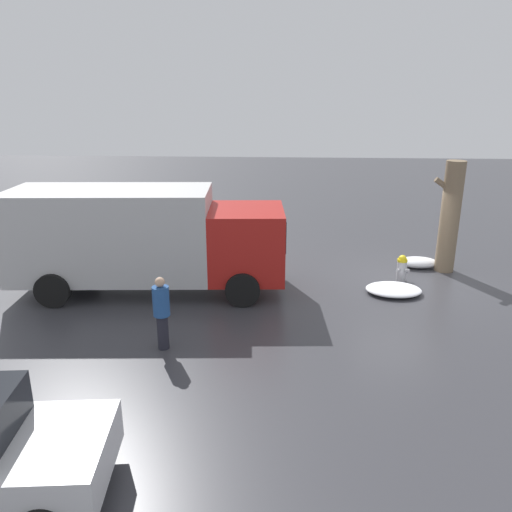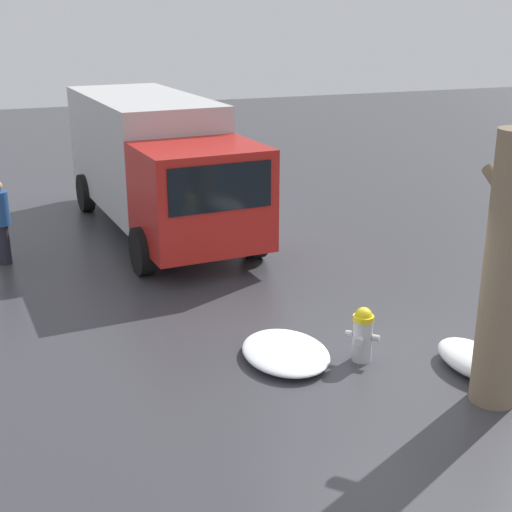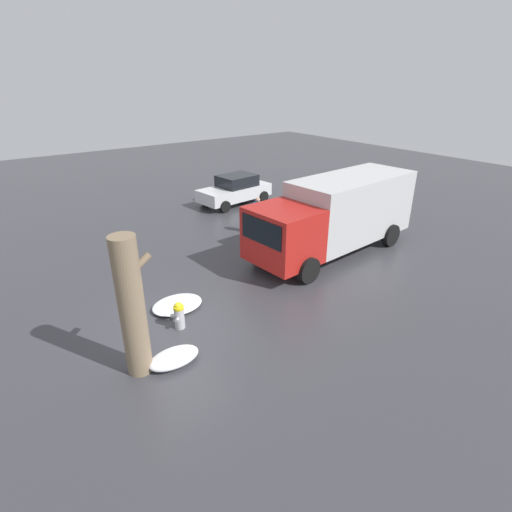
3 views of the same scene
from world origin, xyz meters
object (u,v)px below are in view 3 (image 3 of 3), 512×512
fire_hydrant (179,315)px  pedestrian (258,214)px  delivery_truck (337,213)px  tree_trunk (132,307)px  parked_car (235,189)px

fire_hydrant → pedestrian: size_ratio=0.49×
delivery_truck → pedestrian: (-1.27, 3.31, -0.67)m
fire_hydrant → delivery_truck: bearing=-128.3°
delivery_truck → pedestrian: delivery_truck is taller
fire_hydrant → delivery_truck: delivery_truck is taller
fire_hydrant → tree_trunk: bearing=76.2°
tree_trunk → pedestrian: 9.36m
tree_trunk → pedestrian: bearing=36.0°
pedestrian → parked_car: size_ratio=0.40×
tree_trunk → delivery_truck: (8.82, 2.17, -0.15)m
fire_hydrant → parked_car: bearing=-88.7°
delivery_truck → parked_car: 7.71m
delivery_truck → pedestrian: size_ratio=4.55×
pedestrian → parked_car: pedestrian is taller
fire_hydrant → delivery_truck: size_ratio=0.11×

